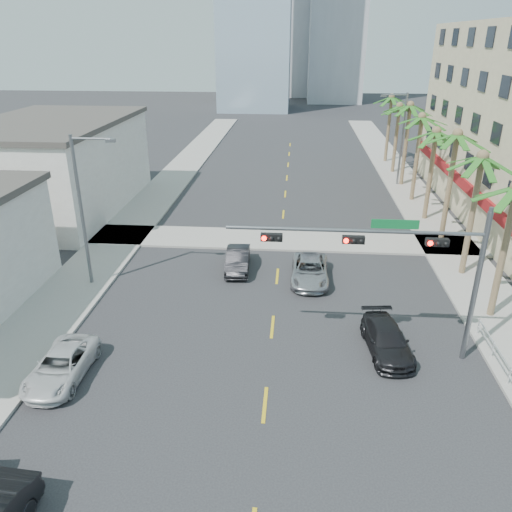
# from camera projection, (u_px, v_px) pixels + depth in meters

# --- Properties ---
(ground) EXTENTS (260.00, 260.00, 0.00)m
(ground) POSITION_uv_depth(u_px,v_px,m) (257.00, 485.00, 16.74)
(ground) COLOR #262628
(ground) RESTS_ON ground
(sidewalk_right) EXTENTS (4.00, 120.00, 0.15)m
(sidewalk_right) POSITION_uv_depth(u_px,v_px,m) (455.00, 256.00, 34.06)
(sidewalk_right) COLOR gray
(sidewalk_right) RESTS_ON ground
(sidewalk_left) EXTENTS (4.00, 120.00, 0.15)m
(sidewalk_left) POSITION_uv_depth(u_px,v_px,m) (113.00, 245.00, 35.85)
(sidewalk_left) COLOR gray
(sidewalk_left) RESTS_ON ground
(sidewalk_cross) EXTENTS (80.00, 4.00, 0.15)m
(sidewalk_cross) POSITION_uv_depth(u_px,v_px,m) (281.00, 240.00, 36.78)
(sidewalk_cross) COLOR gray
(sidewalk_cross) RESTS_ON ground
(building_left_far) EXTENTS (11.00, 18.00, 7.20)m
(building_left_far) POSITION_uv_depth(u_px,v_px,m) (55.00, 168.00, 42.29)
(building_left_far) COLOR beige
(building_left_far) RESTS_ON ground
(tower_far_center) EXTENTS (16.00, 16.00, 42.00)m
(tower_far_center) POSITION_uv_depth(u_px,v_px,m) (285.00, 5.00, 122.57)
(tower_far_center) COLOR #ADADB2
(tower_far_center) RESTS_ON ground
(traffic_signal_mast) EXTENTS (11.12, 0.54, 7.20)m
(traffic_signal_mast) POSITION_uv_depth(u_px,v_px,m) (405.00, 257.00, 21.53)
(traffic_signal_mast) COLOR slate
(traffic_signal_mast) RESTS_ON ground
(palm_tree_1) EXTENTS (4.80, 4.80, 8.16)m
(palm_tree_1) POSITION_uv_depth(u_px,v_px,m) (482.00, 158.00, 28.58)
(palm_tree_1) COLOR brown
(palm_tree_1) RESTS_ON ground
(palm_tree_2) EXTENTS (4.80, 4.80, 8.52)m
(palm_tree_2) POSITION_uv_depth(u_px,v_px,m) (457.00, 135.00, 33.18)
(palm_tree_2) COLOR brown
(palm_tree_2) RESTS_ON ground
(palm_tree_3) EXTENTS (4.80, 4.80, 7.80)m
(palm_tree_3) POSITION_uv_depth(u_px,v_px,m) (436.00, 132.00, 38.21)
(palm_tree_3) COLOR brown
(palm_tree_3) RESTS_ON ground
(palm_tree_4) EXTENTS (4.80, 4.80, 8.16)m
(palm_tree_4) POSITION_uv_depth(u_px,v_px,m) (422.00, 118.00, 42.81)
(palm_tree_4) COLOR brown
(palm_tree_4) RESTS_ON ground
(palm_tree_5) EXTENTS (4.80, 4.80, 8.52)m
(palm_tree_5) POSITION_uv_depth(u_px,v_px,m) (410.00, 106.00, 47.42)
(palm_tree_5) COLOR brown
(palm_tree_5) RESTS_ON ground
(palm_tree_6) EXTENTS (4.80, 4.80, 7.80)m
(palm_tree_6) POSITION_uv_depth(u_px,v_px,m) (400.00, 107.00, 52.44)
(palm_tree_6) COLOR brown
(palm_tree_6) RESTS_ON ground
(palm_tree_7) EXTENTS (4.80, 4.80, 8.16)m
(palm_tree_7) POSITION_uv_depth(u_px,v_px,m) (392.00, 98.00, 57.05)
(palm_tree_7) COLOR brown
(palm_tree_7) RESTS_ON ground
(streetlight_left) EXTENTS (2.55, 0.25, 9.00)m
(streetlight_left) POSITION_uv_depth(u_px,v_px,m) (84.00, 205.00, 28.30)
(streetlight_left) COLOR slate
(streetlight_left) RESTS_ON ground
(streetlight_right) EXTENTS (2.55, 0.25, 9.00)m
(streetlight_right) POSITION_uv_depth(u_px,v_px,m) (400.00, 135.00, 48.56)
(streetlight_right) COLOR slate
(streetlight_right) RESTS_ON ground
(guardrail) EXTENTS (0.08, 8.08, 1.00)m
(guardrail) POSITION_uv_depth(u_px,v_px,m) (510.00, 374.00, 21.18)
(guardrail) COLOR silver
(guardrail) RESTS_ON ground
(car_parked_far) EXTENTS (2.12, 4.56, 1.26)m
(car_parked_far) POSITION_uv_depth(u_px,v_px,m) (61.00, 366.00, 21.75)
(car_parked_far) COLOR silver
(car_parked_far) RESTS_ON ground
(car_lane_left) EXTENTS (1.65, 4.19, 1.36)m
(car_lane_left) POSITION_uv_depth(u_px,v_px,m) (238.00, 260.00, 31.99)
(car_lane_left) COLOR black
(car_lane_left) RESTS_ON ground
(car_lane_center) EXTENTS (2.34, 4.90, 1.35)m
(car_lane_center) POSITION_uv_depth(u_px,v_px,m) (310.00, 270.00, 30.55)
(car_lane_center) COLOR #ABABAF
(car_lane_center) RESTS_ON ground
(car_lane_right) EXTENTS (2.30, 4.64, 1.30)m
(car_lane_right) POSITION_uv_depth(u_px,v_px,m) (387.00, 340.00, 23.59)
(car_lane_right) COLOR black
(car_lane_right) RESTS_ON ground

